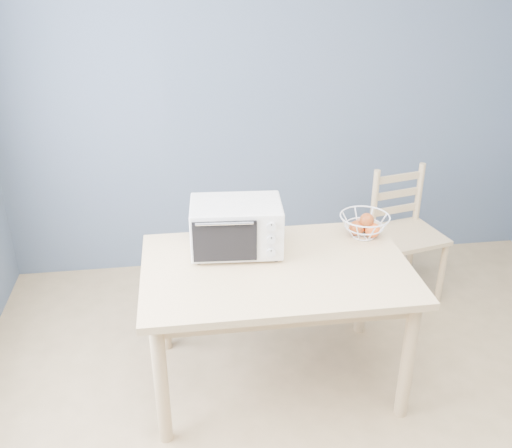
{
  "coord_description": "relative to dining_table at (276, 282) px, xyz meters",
  "views": [
    {
      "loc": [
        -0.73,
        -1.68,
        2.26
      ],
      "look_at": [
        -0.36,
        0.99,
        0.93
      ],
      "focal_mm": 40.0,
      "sensor_mm": 36.0,
      "label": 1
    }
  ],
  "objects": [
    {
      "name": "room",
      "position": [
        0.27,
        -0.85,
        0.65
      ],
      "size": [
        4.01,
        4.51,
        2.61
      ],
      "color": "tan",
      "rests_on": "ground"
    },
    {
      "name": "dining_table",
      "position": [
        0.0,
        0.0,
        0.0
      ],
      "size": [
        1.4,
        0.9,
        0.75
      ],
      "color": "#D3B47F",
      "rests_on": "ground"
    },
    {
      "name": "toaster_oven",
      "position": [
        -0.21,
        0.19,
        0.25
      ],
      "size": [
        0.5,
        0.38,
        0.28
      ],
      "rotation": [
        0.0,
        0.0,
        -0.07
      ],
      "color": "beige",
      "rests_on": "dining_table"
    },
    {
      "name": "fruit_basket",
      "position": [
        0.55,
        0.26,
        0.17
      ],
      "size": [
        0.32,
        0.32,
        0.14
      ],
      "rotation": [
        0.0,
        0.0,
        0.13
      ],
      "color": "white",
      "rests_on": "dining_table"
    },
    {
      "name": "dining_chair",
      "position": [
        1.04,
        0.8,
        -0.2
      ],
      "size": [
        0.5,
        0.5,
        0.9
      ],
      "rotation": [
        0.0,
        0.0,
        0.22
      ],
      "color": "#D3B47F",
      "rests_on": "ground"
    }
  ]
}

